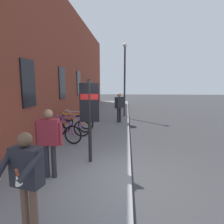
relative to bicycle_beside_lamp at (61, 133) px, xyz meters
name	(u,v)px	position (x,y,z in m)	size (l,w,h in m)	color
ground	(148,128)	(3.33, -3.65, -0.51)	(60.00, 60.00, 0.00)	#2D2D30
sidewalk_pavement	(102,119)	(5.33, -0.90, -0.45)	(24.00, 3.50, 0.12)	slate
station_facade	(74,67)	(6.32, 1.15, 3.00)	(22.00, 0.65, 7.02)	brown
bicycle_beside_lamp	(61,133)	(0.00, 0.00, 0.00)	(0.56, 1.74, 0.97)	black
bicycle_far_end	(70,128)	(0.83, -0.10, 0.00)	(0.56, 1.74, 0.97)	black
bicycle_by_door	(74,125)	(1.49, -0.13, 0.00)	(0.64, 1.72, 0.97)	black
bicycle_mid_rack	(77,121)	(2.30, -0.02, 0.00)	(0.48, 1.77, 0.97)	black
transit_info_sign	(90,108)	(-1.71, -1.46, 1.21)	(0.15, 0.56, 2.40)	black
pedestrian_crossing_street	(119,104)	(4.15, -2.07, 0.66)	(0.53, 0.52, 1.72)	#26262D
pedestrian_by_facade	(49,136)	(-2.73, -0.67, 0.65)	(0.27, 0.64, 1.69)	#26262D
tourist_with_hotdogs	(26,173)	(-4.55, -1.05, 0.61)	(0.64, 0.63, 1.61)	brown
street_lamp	(125,73)	(6.30, -2.35, 2.53)	(0.28, 0.28, 4.89)	#333338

